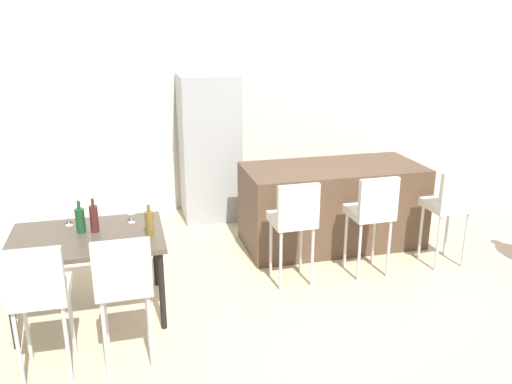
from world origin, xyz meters
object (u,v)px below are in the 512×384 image
at_px(bar_chair_middle, 372,210).
at_px(wine_glass_left, 131,209).
at_px(wine_bottle_end, 149,223).
at_px(potted_plant, 379,174).
at_px(wine_bottle_middle, 94,218).
at_px(bar_chair_left, 294,217).
at_px(kitchen_island, 332,205).
at_px(wine_bottle_inner, 80,220).
at_px(wine_glass_right, 68,212).
at_px(dining_chair_near, 38,290).
at_px(dining_table, 87,243).
at_px(dining_chair_far, 123,280).
at_px(refrigerator, 209,148).
at_px(bar_chair_right, 450,202).

xyz_separation_m(bar_chair_middle, wine_glass_left, (-2.30, 0.13, 0.17)).
relative_size(wine_bottle_end, potted_plant, 0.40).
relative_size(wine_bottle_middle, wine_glass_left, 1.73).
xyz_separation_m(bar_chair_left, wine_bottle_end, (-1.35, -0.21, 0.15)).
bearing_deg(wine_glass_left, wine_bottle_middle, -154.31).
bearing_deg(kitchen_island, wine_bottle_inner, -162.38).
bearing_deg(wine_glass_right, bar_chair_middle, -3.90).
bearing_deg(bar_chair_left, wine_glass_left, 174.98).
bearing_deg(wine_bottle_end, bar_chair_left, 8.77).
bearing_deg(wine_bottle_end, dining_chair_near, -139.28).
relative_size(bar_chair_middle, wine_glass_right, 6.03).
distance_m(bar_chair_left, dining_chair_near, 2.35).
distance_m(dining_table, wine_bottle_middle, 0.22).
height_order(dining_chair_near, wine_glass_right, dining_chair_near).
bearing_deg(kitchen_island, dining_chair_far, -143.00).
distance_m(dining_chair_near, wine_glass_left, 1.25).
distance_m(wine_bottle_inner, refrigerator, 2.54).
relative_size(bar_chair_middle, bar_chair_right, 1.00).
height_order(wine_bottle_middle, wine_glass_right, wine_bottle_middle).
distance_m(dining_table, refrigerator, 2.60).
relative_size(bar_chair_right, wine_bottle_inner, 3.70).
bearing_deg(bar_chair_left, wine_bottle_inner, 179.94).
bearing_deg(dining_chair_far, refrigerator, 69.22).
bearing_deg(refrigerator, bar_chair_right, -44.16).
distance_m(bar_chair_right, wine_glass_left, 3.18).
height_order(bar_chair_left, dining_table, bar_chair_left).
xyz_separation_m(kitchen_island, bar_chair_middle, (0.07, -0.85, 0.24)).
xyz_separation_m(wine_glass_left, wine_glass_right, (-0.54, 0.06, 0.00)).
relative_size(bar_chair_middle, potted_plant, 1.56).
bearing_deg(bar_chair_middle, wine_bottle_middle, -179.62).
bearing_deg(potted_plant, dining_chair_near, -144.17).
height_order(bar_chair_right, wine_glass_right, bar_chair_right).
bearing_deg(bar_chair_left, wine_bottle_end, -171.23).
distance_m(bar_chair_middle, dining_chair_near, 3.11).
relative_size(dining_chair_far, potted_plant, 1.56).
xyz_separation_m(wine_bottle_middle, wine_glass_right, (-0.23, 0.21, 0.00)).
bearing_deg(dining_chair_far, wine_bottle_inner, 110.08).
bearing_deg(refrigerator, wine_bottle_inner, -125.22).
bearing_deg(bar_chair_left, wine_bottle_middle, -179.46).
relative_size(wine_glass_left, wine_glass_right, 1.00).
bearing_deg(bar_chair_middle, dining_table, -178.08).
xyz_separation_m(dining_chair_far, wine_bottle_inner, (-0.33, 0.91, 0.15)).
xyz_separation_m(kitchen_island, refrigerator, (-1.20, 1.23, 0.46)).
relative_size(dining_table, wine_bottle_middle, 4.24).
bearing_deg(potted_plant, dining_table, -150.62).
distance_m(kitchen_island, bar_chair_middle, 0.88).
distance_m(kitchen_island, dining_chair_near, 3.40).
xyz_separation_m(bar_chair_right, wine_glass_right, (-3.72, 0.19, 0.17)).
distance_m(dining_table, wine_glass_right, 0.38).
xyz_separation_m(bar_chair_middle, wine_glass_right, (-2.84, 0.19, 0.17)).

